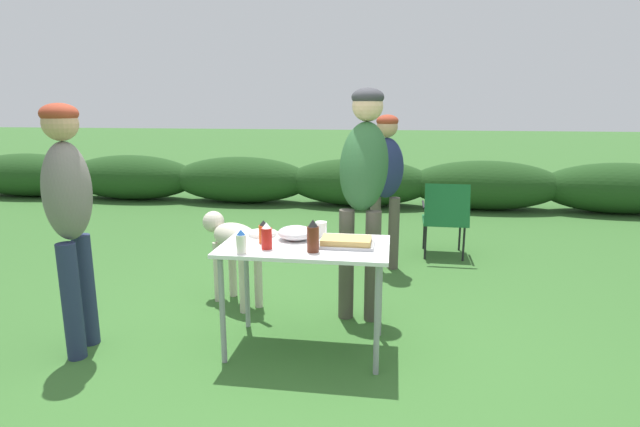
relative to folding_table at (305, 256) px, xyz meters
The scene contains 16 objects.
ground_plane 0.66m from the folding_table, ahead, with size 60.00×60.00×0.00m, color #336028.
shrub_hedge 5.00m from the folding_table, 90.00° to the left, with size 14.40×0.90×0.78m.
folding_table is the anchor object (origin of this frame).
food_tray 0.29m from the folding_table, ahead, with size 0.36×0.23×0.06m.
plate_stack 0.40m from the folding_table, 151.55° to the left, with size 0.20×0.20×0.03m, color white.
mixing_bowl 0.19m from the folding_table, 126.63° to the left, with size 0.25×0.25×0.09m, color silver.
paper_cup_stack 0.25m from the folding_table, 69.45° to the left, with size 0.08×0.08×0.11m, color white.
ketchup_bottle 0.31m from the folding_table, 148.64° to the right, with size 0.07×0.07×0.17m.
bbq_sauce_bottle 0.25m from the folding_table, 63.69° to the right, with size 0.07×0.07×0.21m.
mayo_bottle 0.46m from the folding_table, 144.64° to the right, with size 0.06×0.06×0.15m.
hot_sauce_bottle 0.32m from the folding_table, behind, with size 0.06×0.06×0.16m.
standing_person_in_olive_jacket 0.88m from the folding_table, 63.44° to the left, with size 0.42×0.54×1.77m.
standing_person_with_beanie 1.89m from the folding_table, 74.90° to the left, with size 0.36×0.27×1.55m.
standing_person_in_gray_fleece 1.55m from the folding_table, behind, with size 0.33×0.41×1.65m.
dog 1.03m from the folding_table, 135.88° to the left, with size 0.73×0.55×0.75m.
camp_chair_green_behind_table 2.54m from the folding_table, 63.57° to the left, with size 0.49×0.60×0.83m.
Camera 1 is at (0.56, -3.11, 1.64)m, focal length 28.00 mm.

